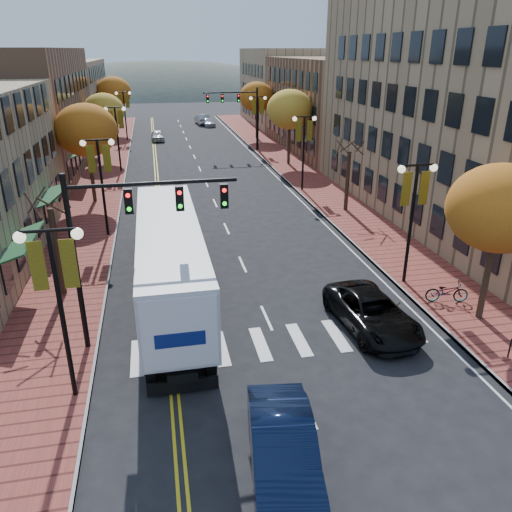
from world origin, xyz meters
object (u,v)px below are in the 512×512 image
navy_sedan (283,450)px  bicycle (447,292)px  semi_truck (169,250)px  black_suv (372,313)px

navy_sedan → bicycle: bearing=47.2°
semi_truck → navy_sedan: bearing=-78.0°
black_suv → bicycle: 4.43m
black_suv → bicycle: black_suv is taller
navy_sedan → bicycle: size_ratio=2.58×
navy_sedan → bicycle: (9.81, 8.11, -0.17)m
navy_sedan → black_suv: navy_sedan is taller
navy_sedan → black_suv: (5.58, 6.81, -0.07)m
navy_sedan → black_suv: 8.80m
bicycle → navy_sedan: bearing=142.1°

